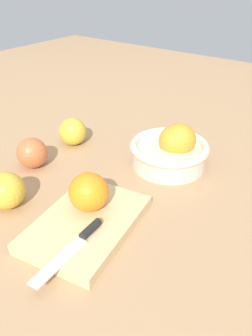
# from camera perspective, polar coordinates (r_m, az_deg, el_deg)

# --- Properties ---
(ground_plane) EXTENTS (2.40, 2.40, 0.00)m
(ground_plane) POSITION_cam_1_polar(r_m,az_deg,el_deg) (0.72, -7.30, -2.85)
(ground_plane) COLOR tan
(bowl) EXTENTS (0.18, 0.18, 0.10)m
(bowl) POSITION_cam_1_polar(r_m,az_deg,el_deg) (0.77, 7.66, 3.12)
(bowl) COLOR beige
(bowl) RESTS_ON ground_plane
(cutting_board) EXTENTS (0.25, 0.19, 0.02)m
(cutting_board) POSITION_cam_1_polar(r_m,az_deg,el_deg) (0.61, -6.70, -9.31)
(cutting_board) COLOR #DBB77F
(cutting_board) RESTS_ON ground_plane
(orange_on_board) EXTENTS (0.07, 0.07, 0.07)m
(orange_on_board) POSITION_cam_1_polar(r_m,az_deg,el_deg) (0.60, -6.35, -4.08)
(orange_on_board) COLOR orange
(orange_on_board) RESTS_ON cutting_board
(knife) EXTENTS (0.16, 0.03, 0.01)m
(knife) POSITION_cam_1_polar(r_m,az_deg,el_deg) (0.55, -8.17, -12.32)
(knife) COLOR silver
(knife) RESTS_ON cutting_board
(apple_front_left) EXTENTS (0.07, 0.07, 0.07)m
(apple_front_left) POSITION_cam_1_polar(r_m,az_deg,el_deg) (0.87, -9.05, 6.13)
(apple_front_left) COLOR gold
(apple_front_left) RESTS_ON ground_plane
(apple_front_center) EXTENTS (0.07, 0.07, 0.07)m
(apple_front_center) POSITION_cam_1_polar(r_m,az_deg,el_deg) (0.79, -15.66, 2.48)
(apple_front_center) COLOR #CC6638
(apple_front_center) RESTS_ON ground_plane
(apple_front_right_2) EXTENTS (0.07, 0.07, 0.07)m
(apple_front_right_2) POSITION_cam_1_polar(r_m,az_deg,el_deg) (0.68, -19.67, -3.61)
(apple_front_right_2) COLOR gold
(apple_front_right_2) RESTS_ON ground_plane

